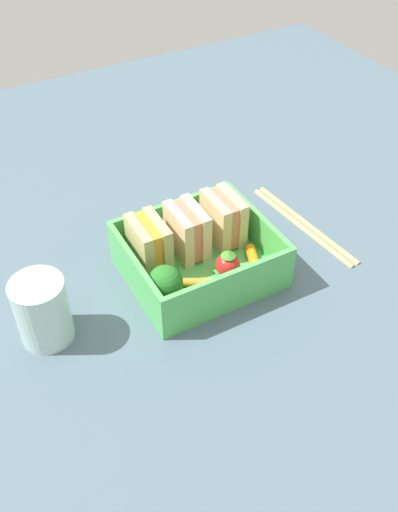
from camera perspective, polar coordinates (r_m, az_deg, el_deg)
The scene contains 12 objects.
ground_plane at distance 69.80cm, azimuth 0.00°, elevation -2.24°, with size 120.00×120.00×2.00cm, color #485C6A.
bento_tray at distance 68.69cm, azimuth 0.00°, elevation -1.29°, with size 16.86×14.73×1.20cm, color #4EB554.
bento_rim at distance 66.66cm, azimuth 0.00°, elevation 0.56°, with size 16.86×14.73×4.76cm.
sandwich_left at distance 66.50cm, azimuth -5.01°, elevation 1.14°, with size 3.54×5.82×6.34cm.
sandwich_center_left at distance 68.09cm, azimuth -1.18°, elevation 2.48°, with size 3.54×5.82×6.34cm.
sandwich_center at distance 70.01cm, azimuth 2.46°, elevation 3.75°, with size 3.54×5.82×6.34cm.
broccoli_floret at distance 62.16cm, azimuth -3.39°, elevation -2.70°, with size 3.93×3.93×4.91cm.
carrot_stick_left at distance 65.47cm, azimuth -0.08°, elevation -2.65°, with size 1.03×1.03×3.83cm, color orange.
strawberry_far_left at distance 66.19cm, azimuth 2.90°, elevation -0.83°, with size 2.91×2.91×3.51cm.
carrot_stick_far_left at distance 68.24cm, azimuth 5.51°, elevation -0.48°, with size 1.25×1.25×4.77cm, color orange.
chopstick_pair at distance 76.90cm, azimuth 10.45°, elevation 3.24°, with size 3.45×19.05×0.70cm.
drinking_glass at distance 61.74cm, azimuth -15.40°, elevation -5.29°, with size 5.72×5.72×7.77cm, color silver.
Camera 1 is at (-23.88, -43.53, 48.07)cm, focal length 40.00 mm.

